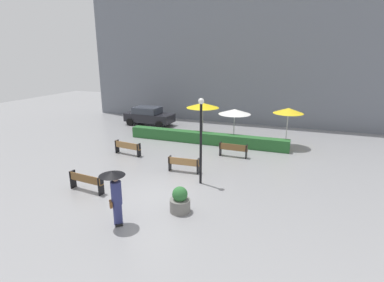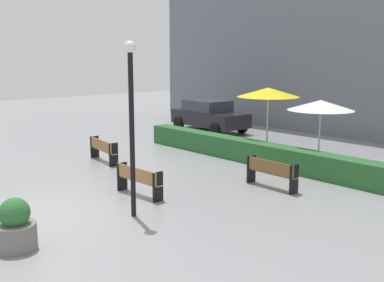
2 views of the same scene
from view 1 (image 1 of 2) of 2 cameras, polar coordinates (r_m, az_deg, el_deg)
name	(u,v)px [view 1 (image 1 of 2)]	position (r m, az deg, el deg)	size (l,w,h in m)	color
ground_plane	(154,195)	(13.92, -7.14, -9.89)	(60.00, 60.00, 0.00)	gray
bench_back_row	(233,149)	(18.58, 7.70, -1.49)	(1.73, 0.36, 0.83)	brown
bench_far_left	(127,147)	(19.22, -11.99, -1.12)	(1.85, 0.56, 0.82)	#9E7242
bench_near_left	(86,181)	(14.71, -19.22, -7.04)	(1.84, 0.51, 0.85)	brown
bench_mid_center	(184,163)	(16.10, -1.59, -4.22)	(1.69, 0.43, 0.80)	#9E7242
pedestrian_with_umbrella	(115,191)	(11.37, -14.19, -9.04)	(0.93, 0.93, 2.11)	navy
planter_pot	(180,201)	(12.27, -2.26, -11.15)	(0.81, 0.81, 1.06)	slate
lamp_post	(201,133)	(14.11, 1.67, 1.51)	(0.28, 0.28, 4.13)	black
patio_umbrella_yellow	(203,105)	(22.30, 2.01, 6.68)	(2.37, 2.37, 2.59)	silver
patio_umbrella_white	(235,112)	(21.67, 7.96, 5.45)	(2.27, 2.27, 2.29)	silver
patio_umbrella_yellow_far	(288,111)	(21.00, 17.57, 5.41)	(1.96, 1.96, 2.62)	silver
hedge_strip	(206,138)	(21.19, 2.54, 0.54)	(11.23, 0.70, 0.77)	#28602D
building_facade	(237,57)	(27.67, 8.36, 15.21)	(28.00, 1.20, 11.40)	slate
parked_car	(149,116)	(26.85, -8.06, 4.69)	(4.28, 2.13, 1.57)	black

